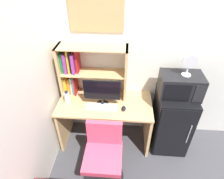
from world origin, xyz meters
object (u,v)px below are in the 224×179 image
object	(u,v)px
computer_mouse	(124,109)
keyboard	(102,107)
desk_chair	(104,158)
microwave	(180,85)
mini_fridge	(171,121)
water_bottle	(67,98)
hutch_bookshelf	(82,69)
wall_corkboard	(96,8)
desk_fan	(189,64)
monitor	(102,92)

from	to	relation	value
computer_mouse	keyboard	bearing A→B (deg)	176.14
keyboard	desk_chair	bearing A→B (deg)	-81.51
microwave	desk_chair	xyz separation A→B (m)	(-0.91, -0.61, -0.72)
mini_fridge	microwave	xyz separation A→B (m)	(0.00, 0.00, 0.62)
computer_mouse	microwave	xyz separation A→B (m)	(0.69, 0.14, 0.31)
keyboard	water_bottle	distance (m)	0.48
hutch_bookshelf	desk_chair	bearing A→B (deg)	-65.63
keyboard	computer_mouse	distance (m)	0.29
computer_mouse	desk_chair	world-z (taller)	desk_chair
keyboard	microwave	size ratio (longest dim) A/B	0.80
hutch_bookshelf	wall_corkboard	xyz separation A→B (m)	(0.20, 0.11, 0.75)
keyboard	desk_fan	world-z (taller)	desk_fan
microwave	monitor	bearing A→B (deg)	-176.27
monitor	mini_fridge	bearing A→B (deg)	3.56
monitor	water_bottle	size ratio (longest dim) A/B	2.53
desk_fan	computer_mouse	bearing A→B (deg)	-169.18
desk_fan	desk_chair	world-z (taller)	desk_fan
wall_corkboard	hutch_bookshelf	bearing A→B (deg)	-150.73
wall_corkboard	computer_mouse	bearing A→B (deg)	-49.09
wall_corkboard	water_bottle	bearing A→B (deg)	-138.66
hutch_bookshelf	monitor	world-z (taller)	hutch_bookshelf
mini_fridge	water_bottle	bearing A→B (deg)	-177.75
hutch_bookshelf	mini_fridge	distance (m)	1.46
mini_fridge	microwave	size ratio (longest dim) A/B	1.83
monitor	hutch_bookshelf	bearing A→B (deg)	140.35
hutch_bookshelf	monitor	size ratio (longest dim) A/B	1.87
hutch_bookshelf	wall_corkboard	bearing A→B (deg)	29.27
monitor	computer_mouse	size ratio (longest dim) A/B	4.83
keyboard	monitor	bearing A→B (deg)	86.28
computer_mouse	mini_fridge	world-z (taller)	mini_fridge
water_bottle	monitor	bearing A→B (deg)	-0.44
desk_chair	hutch_bookshelf	bearing A→B (deg)	114.37
monitor	wall_corkboard	xyz separation A→B (m)	(-0.08, 0.35, 0.94)
microwave	wall_corkboard	bearing A→B (deg)	164.94
desk_fan	wall_corkboard	size ratio (longest dim) A/B	0.41
water_bottle	microwave	xyz separation A→B (m)	(1.46, 0.06, 0.24)
keyboard	wall_corkboard	world-z (taller)	wall_corkboard
desk_fan	microwave	bearing A→B (deg)	170.98
computer_mouse	water_bottle	xyz separation A→B (m)	(-0.77, 0.08, 0.07)
keyboard	computer_mouse	xyz separation A→B (m)	(0.29, -0.02, 0.01)
desk_chair	wall_corkboard	bearing A→B (deg)	99.60
computer_mouse	water_bottle	distance (m)	0.77
water_bottle	microwave	size ratio (longest dim) A/B	0.37
computer_mouse	mini_fridge	size ratio (longest dim) A/B	0.11
keyboard	desk_fan	distance (m)	1.20
water_bottle	microwave	distance (m)	1.48
monitor	computer_mouse	bearing A→B (deg)	-15.47
monitor	computer_mouse	distance (m)	0.36
monitor	computer_mouse	xyz separation A→B (m)	(0.29, -0.08, -0.20)
keyboard	water_bottle	xyz separation A→B (m)	(-0.47, 0.06, 0.08)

